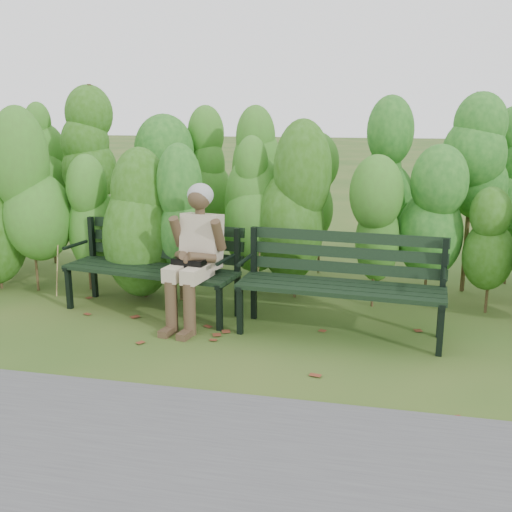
# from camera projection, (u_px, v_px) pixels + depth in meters

# --- Properties ---
(ground) EXTENTS (80.00, 80.00, 0.00)m
(ground) POSITION_uv_depth(u_px,v_px,m) (248.00, 346.00, 5.38)
(ground) COLOR #264E17
(footpath) EXTENTS (60.00, 2.50, 0.01)m
(footpath) POSITION_uv_depth(u_px,v_px,m) (157.00, 496.00, 3.29)
(footpath) COLOR #474749
(footpath) RESTS_ON ground
(hedge_band) EXTENTS (11.04, 1.67, 2.42)m
(hedge_band) POSITION_uv_depth(u_px,v_px,m) (284.00, 182.00, 6.84)
(hedge_band) COLOR #47381E
(hedge_band) RESTS_ON ground
(leaf_litter) EXTENTS (5.31, 2.09, 0.01)m
(leaf_litter) POSITION_uv_depth(u_px,v_px,m) (259.00, 340.00, 5.51)
(leaf_litter) COLOR brown
(leaf_litter) RESTS_ON ground
(bench_left) EXTENTS (1.91, 0.89, 0.92)m
(bench_left) POSITION_uv_depth(u_px,v_px,m) (155.00, 260.00, 6.23)
(bench_left) COLOR black
(bench_left) RESTS_ON ground
(bench_right) EXTENTS (1.93, 0.76, 0.94)m
(bench_right) POSITION_uv_depth(u_px,v_px,m) (342.00, 276.00, 5.59)
(bench_right) COLOR black
(bench_right) RESTS_ON ground
(seated_woman) EXTENTS (0.57, 0.84, 1.37)m
(seated_woman) POSITION_uv_depth(u_px,v_px,m) (195.00, 247.00, 5.80)
(seated_woman) COLOR beige
(seated_woman) RESTS_ON ground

